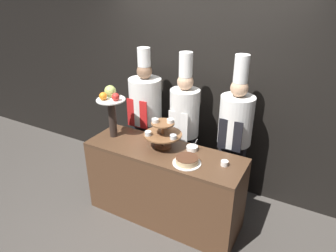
# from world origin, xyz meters

# --- Properties ---
(ground_plane) EXTENTS (14.00, 14.00, 0.00)m
(ground_plane) POSITION_xyz_m (0.00, 0.00, 0.00)
(ground_plane) COLOR #47423D
(wall_back) EXTENTS (10.00, 0.06, 2.80)m
(wall_back) POSITION_xyz_m (0.00, 1.25, 1.40)
(wall_back) COLOR black
(wall_back) RESTS_ON ground_plane
(buffet_counter) EXTENTS (1.76, 0.58, 0.89)m
(buffet_counter) POSITION_xyz_m (0.00, 0.29, 0.45)
(buffet_counter) COLOR brown
(buffet_counter) RESTS_ON ground_plane
(tiered_stand) EXTENTS (0.42, 0.42, 0.34)m
(tiered_stand) POSITION_xyz_m (-0.05, 0.36, 1.07)
(tiered_stand) COLOR brown
(tiered_stand) RESTS_ON buffet_counter
(fruit_pedestal) EXTENTS (0.32, 0.32, 0.59)m
(fruit_pedestal) POSITION_xyz_m (-0.69, 0.32, 1.28)
(fruit_pedestal) COLOR #2D231E
(fruit_pedestal) RESTS_ON buffet_counter
(cake_round) EXTENTS (0.29, 0.29, 0.07)m
(cake_round) POSITION_xyz_m (0.33, 0.18, 0.93)
(cake_round) COLOR white
(cake_round) RESTS_ON buffet_counter
(cup_white) EXTENTS (0.07, 0.07, 0.05)m
(cup_white) POSITION_xyz_m (0.67, 0.32, 0.92)
(cup_white) COLOR white
(cup_white) RESTS_ON buffet_counter
(serving_bowl_far) EXTENTS (0.12, 0.12, 0.15)m
(serving_bowl_far) POSITION_xyz_m (0.26, 0.45, 0.92)
(serving_bowl_far) COLOR white
(serving_bowl_far) RESTS_ON buffet_counter
(chef_left) EXTENTS (0.41, 0.41, 1.84)m
(chef_left) POSITION_xyz_m (-0.59, 0.86, 0.99)
(chef_left) COLOR black
(chef_left) RESTS_ON ground_plane
(chef_center_left) EXTENTS (0.35, 0.35, 1.84)m
(chef_center_left) POSITION_xyz_m (-0.03, 0.86, 0.98)
(chef_center_left) COLOR black
(chef_center_left) RESTS_ON ground_plane
(chef_center_right) EXTENTS (0.37, 0.37, 1.88)m
(chef_center_right) POSITION_xyz_m (0.60, 0.86, 0.99)
(chef_center_right) COLOR black
(chef_center_right) RESTS_ON ground_plane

